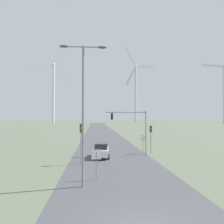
# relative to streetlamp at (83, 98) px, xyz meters

# --- Properties ---
(road_surface) EXTENTS (10.00, 240.00, 0.01)m
(road_surface) POSITION_rel_streetlamp_xyz_m (3.00, 41.32, -6.55)
(road_surface) COLOR #47474C
(road_surface) RESTS_ON ground
(streetlamp) EXTENTS (3.54, 0.32, 10.49)m
(streetlamp) POSITION_rel_streetlamp_xyz_m (0.00, 0.00, 0.00)
(streetlamp) COLOR gray
(streetlamp) RESTS_ON ground
(stop_sign_near) EXTENTS (0.81, 0.07, 2.48)m
(stop_sign_near) POSITION_rel_streetlamp_xyz_m (1.00, 1.64, -4.82)
(stop_sign_near) COLOR gray
(stop_sign_near) RESTS_ON ground
(stop_sign_far) EXTENTS (0.81, 0.07, 2.60)m
(stop_sign_far) POSITION_rel_streetlamp_xyz_m (7.77, 14.44, -4.74)
(stop_sign_far) COLOR gray
(stop_sign_far) RESTS_ON ground
(traffic_light_post_near_left) EXTENTS (0.28, 0.33, 4.38)m
(traffic_light_post_near_left) POSITION_rel_streetlamp_xyz_m (-0.61, 7.72, -3.36)
(traffic_light_post_near_left) COLOR gray
(traffic_light_post_near_left) RESTS_ON ground
(traffic_light_post_near_right) EXTENTS (0.28, 0.34, 3.89)m
(traffic_light_post_near_right) POSITION_rel_streetlamp_xyz_m (8.84, 14.14, -3.71)
(traffic_light_post_near_right) COLOR gray
(traffic_light_post_near_right) RESTS_ON ground
(traffic_light_mast_overhead) EXTENTS (5.47, 0.35, 6.02)m
(traffic_light_mast_overhead) POSITION_rel_streetlamp_xyz_m (5.82, 12.58, -2.19)
(traffic_light_mast_overhead) COLOR gray
(traffic_light_mast_overhead) RESTS_ON ground
(car_approaching) EXTENTS (2.07, 4.21, 1.83)m
(car_approaching) POSITION_rel_streetlamp_xyz_m (1.71, 11.39, -5.65)
(car_approaching) COLOR white
(car_approaching) RESTS_ON ground
(wind_turbine_left) EXTENTS (37.15, 14.07, 73.94)m
(wind_turbine_left) POSITION_rel_streetlamp_xyz_m (-35.08, 178.28, 25.39)
(wind_turbine_left) COLOR silver
(wind_turbine_left) RESTS_ON ground
(wind_turbine_center) EXTENTS (28.87, 8.71, 66.10)m
(wind_turbine_center) POSITION_rel_streetlamp_xyz_m (36.88, 171.08, 23.63)
(wind_turbine_center) COLOR silver
(wind_turbine_center) RESTS_ON ground
(wind_turbine_right) EXTENTS (32.12, 2.60, 66.91)m
(wind_turbine_right) POSITION_rel_streetlamp_xyz_m (113.65, 165.07, 23.68)
(wind_turbine_right) COLOR silver
(wind_turbine_right) RESTS_ON ground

